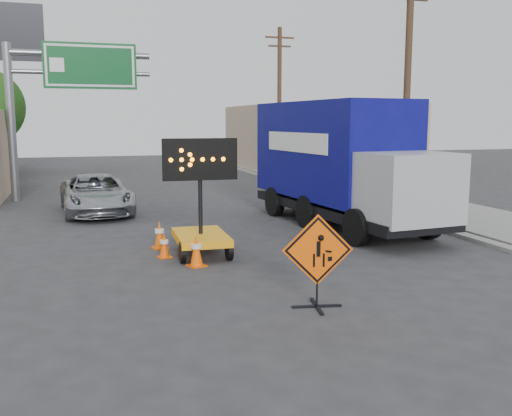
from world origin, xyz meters
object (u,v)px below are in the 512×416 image
construction_sign (317,259)px  arrow_board (201,230)px  box_truck (341,170)px  pickup_truck (96,194)px

construction_sign → arrow_board: bearing=115.1°
box_truck → arrow_board: bearing=-157.4°
construction_sign → pickup_truck: 13.28m
construction_sign → box_truck: 8.81m
construction_sign → box_truck: bearing=72.5°
box_truck → construction_sign: bearing=-123.8°
arrow_board → box_truck: box_truck is taller
construction_sign → arrow_board: size_ratio=0.59×
construction_sign → pickup_truck: bearing=116.8°
arrow_board → box_truck: bearing=30.1°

